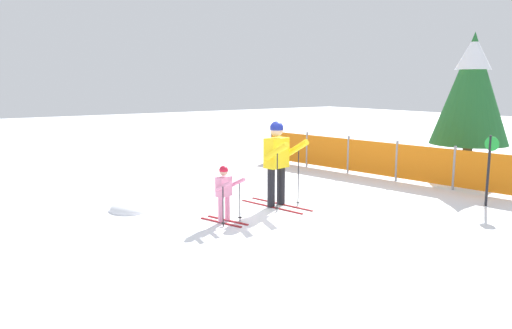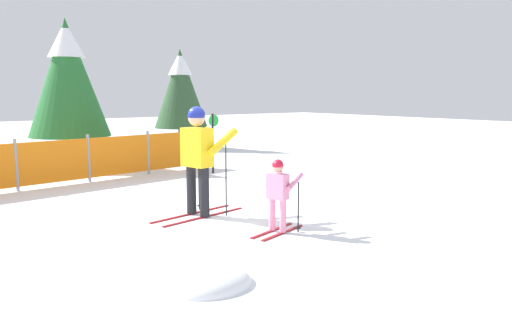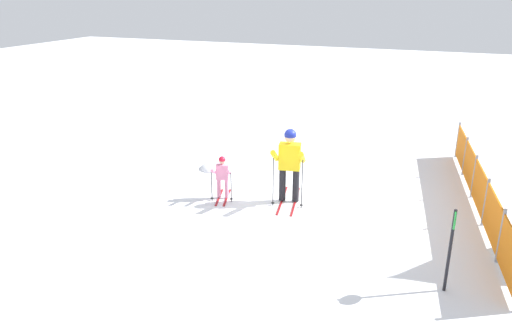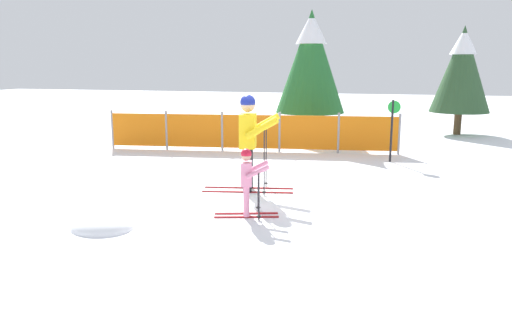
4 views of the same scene
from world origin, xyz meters
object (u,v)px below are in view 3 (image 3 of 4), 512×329
(safety_fence, at_px, (480,188))
(trail_marker, at_px, (451,242))
(skier_adult, at_px, (290,159))
(skier_child, at_px, (222,174))

(safety_fence, height_order, trail_marker, trail_marker)
(skier_adult, relative_size, safety_fence, 0.23)
(safety_fence, bearing_deg, skier_adult, -74.80)
(skier_child, bearing_deg, trail_marker, 51.21)
(safety_fence, bearing_deg, trail_marker, -8.67)
(skier_adult, distance_m, skier_child, 1.55)
(skier_adult, height_order, skier_child, skier_adult)
(skier_adult, relative_size, trail_marker, 1.20)
(safety_fence, bearing_deg, skier_child, -75.00)
(skier_adult, bearing_deg, trail_marker, 43.97)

